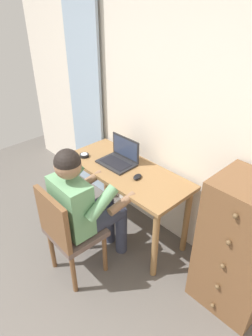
% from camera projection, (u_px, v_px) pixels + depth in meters
% --- Properties ---
extents(wall_back, '(4.80, 0.05, 2.50)m').
position_uv_depth(wall_back, '(173.00, 114.00, 2.50)').
color(wall_back, beige).
rests_on(wall_back, ground_plane).
extents(curtain_panel, '(0.54, 0.03, 2.21)m').
position_uv_depth(curtain_panel, '(86.00, 100.00, 3.26)').
color(curtain_panel, '#8EA3B7').
rests_on(curtain_panel, ground_plane).
extents(desk, '(1.26, 0.54, 0.75)m').
position_uv_depth(desk, '(126.00, 180.00, 2.76)').
color(desk, olive).
rests_on(desk, ground_plane).
extents(dresser, '(0.52, 0.46, 1.11)m').
position_uv_depth(dresser, '(240.00, 248.00, 2.13)').
color(dresser, brown).
rests_on(dresser, ground_plane).
extents(chair, '(0.43, 0.41, 0.89)m').
position_uv_depth(chair, '(68.00, 230.00, 2.37)').
color(chair, brown).
rests_on(chair, ground_plane).
extents(person_seated, '(0.54, 0.59, 1.21)m').
position_uv_depth(person_seated, '(85.00, 203.00, 2.37)').
color(person_seated, '#33384C').
rests_on(person_seated, ground_plane).
extents(laptop, '(0.35, 0.26, 0.24)m').
position_uv_depth(laptop, '(120.00, 158.00, 2.78)').
color(laptop, '#232326').
rests_on(laptop, desk).
extents(computer_mouse, '(0.08, 0.11, 0.03)m').
position_uv_depth(computer_mouse, '(137.00, 177.00, 2.56)').
color(computer_mouse, black).
rests_on(computer_mouse, desk).
extents(desk_clock, '(0.09, 0.09, 0.03)m').
position_uv_depth(desk_clock, '(84.00, 155.00, 2.89)').
color(desk_clock, black).
rests_on(desk_clock, desk).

